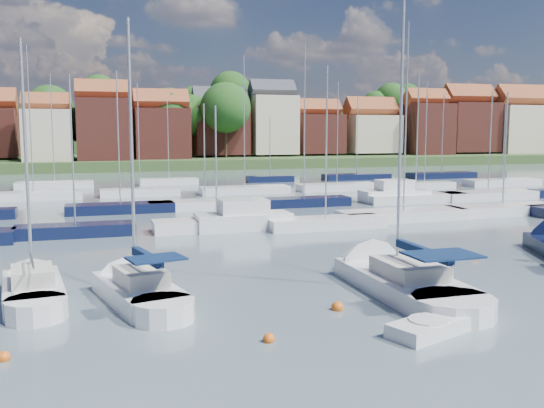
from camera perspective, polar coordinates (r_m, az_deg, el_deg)
name	(u,v)px	position (r m, az deg, el deg)	size (l,w,h in m)	color
ground	(246,197)	(65.21, -2.45, 0.62)	(260.00, 260.00, 0.00)	#485761
sailboat_left	(132,289)	(27.72, -13.03, -7.78)	(4.65, 9.77, 12.95)	silver
sailboat_centre	(385,276)	(29.88, 10.62, -6.66)	(3.42, 12.62, 17.07)	silver
sailboat_far	(32,288)	(29.23, -21.63, -7.38)	(3.43, 9.26, 12.11)	silver
tender	(428,328)	(23.01, 14.49, -11.21)	(3.46, 2.50, 0.68)	silver
buoy_a	(4,360)	(21.89, -23.92, -13.31)	(0.42, 0.42, 0.42)	#D85914
buoy_b	(269,342)	(21.71, -0.30, -12.84)	(0.43, 0.43, 0.43)	#D85914
buoy_c	(337,310)	(25.41, 6.18, -9.87)	(0.51, 0.51, 0.51)	#D85914
buoy_d	(480,321)	(25.26, 18.97, -10.33)	(0.45, 0.45, 0.45)	beige
buoy_e	(475,259)	(36.58, 18.55, -4.93)	(0.48, 0.48, 0.48)	#D85914
marina_field	(276,198)	(61.03, 0.41, 0.58)	(79.62, 41.41, 15.93)	silver
far_shore_town	(164,139)	(156.54, -10.12, 6.02)	(212.46, 90.00, 22.27)	#334B25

